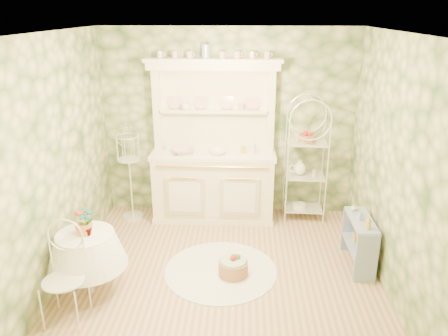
{
  "coord_description": "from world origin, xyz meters",
  "views": [
    {
      "loc": [
        0.23,
        -4.32,
        2.91
      ],
      "look_at": [
        0.0,
        0.5,
        1.15
      ],
      "focal_mm": 35.0,
      "sensor_mm": 36.0,
      "label": 1
    }
  ],
  "objects_px": {
    "floor_basket": "(233,266)",
    "cafe_chair": "(63,279)",
    "side_shelf": "(359,245)",
    "round_table": "(89,267)",
    "bakers_rack": "(306,162)",
    "kitchen_dresser": "(213,143)",
    "birdcage_stand": "(130,170)"
  },
  "relations": [
    {
      "from": "kitchen_dresser",
      "to": "side_shelf",
      "type": "relative_size",
      "value": 3.52
    },
    {
      "from": "cafe_chair",
      "to": "floor_basket",
      "type": "bearing_deg",
      "value": 26.96
    },
    {
      "from": "round_table",
      "to": "side_shelf",
      "type": "bearing_deg",
      "value": 12.62
    },
    {
      "from": "cafe_chair",
      "to": "floor_basket",
      "type": "xyz_separation_m",
      "value": [
        1.62,
        0.85,
        -0.35
      ]
    },
    {
      "from": "round_table",
      "to": "cafe_chair",
      "type": "height_order",
      "value": "cafe_chair"
    },
    {
      "from": "kitchen_dresser",
      "to": "floor_basket",
      "type": "distance_m",
      "value": 1.85
    },
    {
      "from": "floor_basket",
      "to": "round_table",
      "type": "bearing_deg",
      "value": -165.67
    },
    {
      "from": "kitchen_dresser",
      "to": "birdcage_stand",
      "type": "height_order",
      "value": "kitchen_dresser"
    },
    {
      "from": "kitchen_dresser",
      "to": "side_shelf",
      "type": "height_order",
      "value": "kitchen_dresser"
    },
    {
      "from": "bakers_rack",
      "to": "birdcage_stand",
      "type": "distance_m",
      "value": 2.52
    },
    {
      "from": "bakers_rack",
      "to": "birdcage_stand",
      "type": "height_order",
      "value": "bakers_rack"
    },
    {
      "from": "kitchen_dresser",
      "to": "bakers_rack",
      "type": "bearing_deg",
      "value": 3.16
    },
    {
      "from": "birdcage_stand",
      "to": "floor_basket",
      "type": "relative_size",
      "value": 4.19
    },
    {
      "from": "kitchen_dresser",
      "to": "round_table",
      "type": "relative_size",
      "value": 3.61
    },
    {
      "from": "bakers_rack",
      "to": "round_table",
      "type": "xyz_separation_m",
      "value": [
        -2.52,
        -1.96,
        -0.55
      ]
    },
    {
      "from": "bakers_rack",
      "to": "kitchen_dresser",
      "type": "bearing_deg",
      "value": -174.41
    },
    {
      "from": "floor_basket",
      "to": "cafe_chair",
      "type": "bearing_deg",
      "value": -152.35
    },
    {
      "from": "side_shelf",
      "to": "round_table",
      "type": "relative_size",
      "value": 1.03
    },
    {
      "from": "bakers_rack",
      "to": "floor_basket",
      "type": "xyz_separation_m",
      "value": [
        -0.99,
        -1.57,
        -0.75
      ]
    },
    {
      "from": "kitchen_dresser",
      "to": "round_table",
      "type": "distance_m",
      "value": 2.39
    },
    {
      "from": "kitchen_dresser",
      "to": "side_shelf",
      "type": "bearing_deg",
      "value": -33.8
    },
    {
      "from": "cafe_chair",
      "to": "round_table",
      "type": "bearing_deg",
      "value": 79.44
    },
    {
      "from": "round_table",
      "to": "birdcage_stand",
      "type": "distance_m",
      "value": 1.87
    },
    {
      "from": "kitchen_dresser",
      "to": "cafe_chair",
      "type": "distance_m",
      "value": 2.76
    },
    {
      "from": "side_shelf",
      "to": "birdcage_stand",
      "type": "distance_m",
      "value": 3.25
    },
    {
      "from": "cafe_chair",
      "to": "bakers_rack",
      "type": "bearing_deg",
      "value": 42.18
    },
    {
      "from": "round_table",
      "to": "cafe_chair",
      "type": "xyz_separation_m",
      "value": [
        -0.08,
        -0.45,
        0.15
      ]
    },
    {
      "from": "kitchen_dresser",
      "to": "bakers_rack",
      "type": "height_order",
      "value": "kitchen_dresser"
    },
    {
      "from": "kitchen_dresser",
      "to": "round_table",
      "type": "bearing_deg",
      "value": -122.61
    },
    {
      "from": "round_table",
      "to": "cafe_chair",
      "type": "distance_m",
      "value": 0.49
    },
    {
      "from": "cafe_chair",
      "to": "birdcage_stand",
      "type": "bearing_deg",
      "value": 86.93
    },
    {
      "from": "side_shelf",
      "to": "round_table",
      "type": "height_order",
      "value": "round_table"
    }
  ]
}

